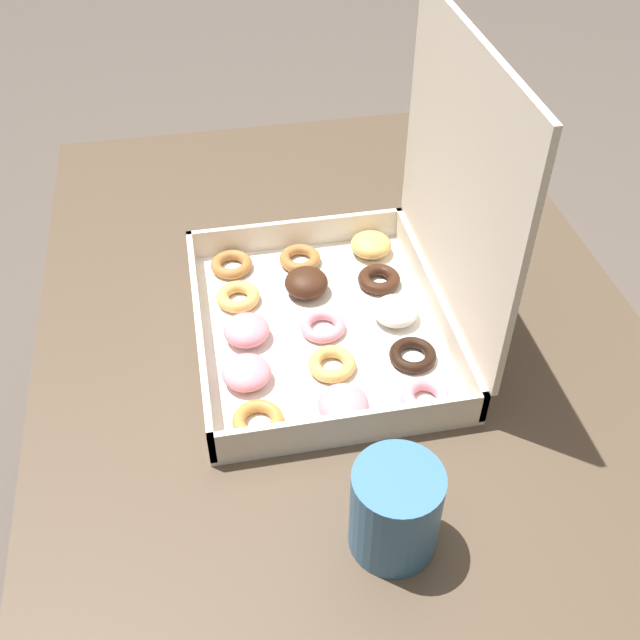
# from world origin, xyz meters

# --- Properties ---
(ground_plane) EXTENTS (8.00, 8.00, 0.00)m
(ground_plane) POSITION_xyz_m (0.00, 0.00, 0.00)
(ground_plane) COLOR #564C44
(dining_table) EXTENTS (1.22, 0.80, 0.73)m
(dining_table) POSITION_xyz_m (0.00, 0.00, 0.63)
(dining_table) COLOR #4C3D2D
(dining_table) RESTS_ON ground_plane
(donut_box) EXTENTS (0.38, 0.33, 0.38)m
(donut_box) POSITION_xyz_m (-0.04, 0.02, 0.80)
(donut_box) COLOR silver
(donut_box) RESTS_ON dining_table
(coffee_mug) EXTENTS (0.09, 0.09, 0.11)m
(coffee_mug) POSITION_xyz_m (0.27, -0.02, 0.78)
(coffee_mug) COLOR teal
(coffee_mug) RESTS_ON dining_table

